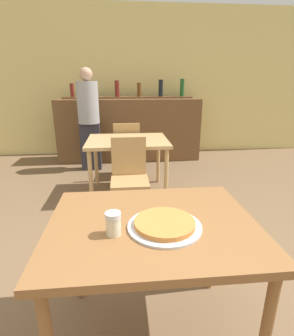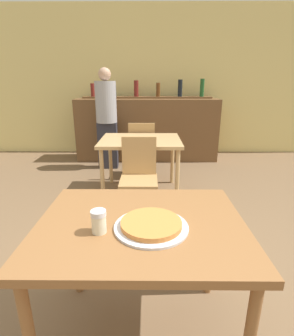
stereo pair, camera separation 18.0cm
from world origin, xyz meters
The scene contains 11 objects.
ground_plane centered at (0.00, 0.00, 0.00)m, with size 16.00×16.00×0.00m, color brown.
wall_back centered at (0.00, 4.28, 1.40)m, with size 8.00×0.05×2.80m.
dining_table_near centered at (0.00, 0.00, 0.68)m, with size 1.04×0.82×0.76m.
dining_table_far centered at (-0.07, 2.12, 0.65)m, with size 1.02×0.82×0.73m.
bar_counter centered at (0.00, 3.77, 0.56)m, with size 2.60×0.56×1.13m.
bar_back_shelf centered at (0.04, 3.91, 1.20)m, with size 2.39×0.24×0.35m.
chair_far_side_front centered at (-0.07, 1.54, 0.49)m, with size 0.40×0.40×0.86m.
chair_far_side_back centered at (-0.07, 2.70, 0.49)m, with size 0.40×0.40×0.86m.
pizza_tray centered at (0.05, -0.06, 0.78)m, with size 0.36×0.36×0.04m.
cheese_shaker centered at (-0.19, -0.10, 0.82)m, with size 0.07×0.07×0.11m.
person_standing centered at (-0.66, 3.19, 0.88)m, with size 0.34×0.34×1.64m.
Camera 1 is at (-0.14, -1.15, 1.43)m, focal length 28.00 mm.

